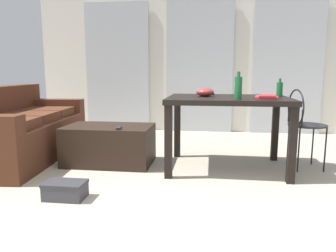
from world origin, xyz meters
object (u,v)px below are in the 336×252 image
at_px(coffee_table, 109,145).
at_px(bottle_near, 280,89).
at_px(book_stack, 267,97).
at_px(couch, 20,131).
at_px(bowl, 205,92).
at_px(scissors, 259,96).
at_px(bottle_far, 238,87).
at_px(wire_chair, 302,119).
at_px(shoebox, 65,190).
at_px(tv_remote_on_table, 210,94).
at_px(craft_table, 228,107).
at_px(tv_remote_primary, 119,128).

distance_m(coffee_table, bottle_near, 1.93).
bearing_deg(book_stack, couch, 174.43).
relative_size(bowl, scissors, 2.04).
bearing_deg(coffee_table, bottle_far, -12.57).
bearing_deg(wire_chair, shoebox, -151.63).
relative_size(wire_chair, bottle_near, 4.48).
xyz_separation_m(wire_chair, book_stack, (-0.41, -0.29, 0.25)).
height_order(wire_chair, book_stack, wire_chair).
xyz_separation_m(wire_chair, tv_remote_on_table, (-0.96, 0.19, 0.24)).
xyz_separation_m(coffee_table, shoebox, (-0.04, -1.04, -0.14)).
bearing_deg(shoebox, craft_table, 37.83).
bearing_deg(craft_table, scissors, 31.48).
bearing_deg(bottle_near, wire_chair, -6.61).
height_order(craft_table, shoebox, craft_table).
xyz_separation_m(craft_table, shoebox, (-1.32, -1.03, -0.59)).
relative_size(couch, tv_remote_on_table, 13.91).
bearing_deg(craft_table, bottle_far, -75.07).
height_order(bottle_far, scissors, bottle_far).
distance_m(bowl, tv_remote_primary, 0.98).
bearing_deg(coffee_table, shoebox, -92.03).
height_order(coffee_table, book_stack, book_stack).
xyz_separation_m(bottle_near, bottle_far, (-0.46, -0.42, 0.03)).
bearing_deg(tv_remote_primary, wire_chair, -3.89).
relative_size(tv_remote_on_table, scissors, 1.57).
relative_size(book_stack, scissors, 3.23).
bearing_deg(bowl, bottle_far, -47.07).
height_order(book_stack, scissors, book_stack).
relative_size(coffee_table, wire_chair, 1.13).
bearing_deg(couch, bowl, -0.83).
distance_m(craft_table, tv_remote_primary, 1.16).
xyz_separation_m(bowl, book_stack, (0.59, -0.24, -0.03)).
relative_size(craft_table, tv_remote_on_table, 8.63).
bearing_deg(book_stack, coffee_table, 173.00).
relative_size(couch, coffee_table, 2.09).
xyz_separation_m(tv_remote_on_table, tv_remote_primary, (-0.93, -0.44, -0.33)).
bearing_deg(couch, coffee_table, -3.43).
distance_m(bottle_far, shoebox, 1.77).
distance_m(craft_table, bowl, 0.28).
distance_m(bottle_near, bowl, 0.78).
relative_size(couch, shoebox, 6.08).
relative_size(book_stack, tv_remote_on_table, 2.06).
relative_size(wire_chair, tv_remote_on_table, 5.90).
bearing_deg(scissors, shoebox, -143.40).
height_order(book_stack, shoebox, book_stack).
xyz_separation_m(tv_remote_on_table, scissors, (0.53, -0.08, -0.01)).
xyz_separation_m(scissors, shoebox, (-1.67, -1.24, -0.69)).
bearing_deg(bottle_near, shoebox, -148.08).
xyz_separation_m(craft_table, book_stack, (0.36, -0.19, 0.12)).
relative_size(craft_table, book_stack, 4.18).
height_order(bowl, shoebox, bowl).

